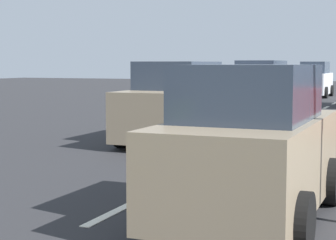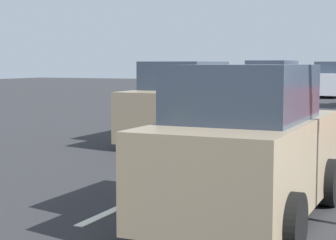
{
  "view_description": "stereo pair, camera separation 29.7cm",
  "coord_description": "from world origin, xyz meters",
  "px_view_note": "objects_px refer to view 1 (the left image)",
  "views": [
    {
      "loc": [
        3.73,
        -1.22,
        2.03
      ],
      "look_at": [
        -0.01,
        7.73,
        1.1
      ],
      "focal_mm": 63.21,
      "sensor_mm": 36.0,
      "label": 1
    },
    {
      "loc": [
        4.0,
        -1.1,
        2.03
      ],
      "look_at": [
        -0.01,
        7.73,
        1.1
      ],
      "focal_mm": 63.21,
      "sensor_mm": 36.0,
      "label": 2
    }
  ],
  "objects_px": {
    "car_oncoming_second": "(261,91)",
    "car_oncoming_third": "(315,81)",
    "car_outgoing_ahead": "(251,148)",
    "car_oncoming_lead": "(177,105)"
  },
  "relations": [
    {
      "from": "car_outgoing_ahead",
      "to": "car_oncoming_lead",
      "type": "bearing_deg",
      "value": 119.04
    },
    {
      "from": "car_oncoming_second",
      "to": "car_oncoming_third",
      "type": "height_order",
      "value": "car_oncoming_second"
    },
    {
      "from": "car_oncoming_second",
      "to": "car_oncoming_third",
      "type": "distance_m",
      "value": 14.67
    },
    {
      "from": "car_oncoming_second",
      "to": "car_oncoming_third",
      "type": "bearing_deg",
      "value": 91.0
    },
    {
      "from": "car_oncoming_lead",
      "to": "car_oncoming_second",
      "type": "relative_size",
      "value": 0.97
    },
    {
      "from": "car_oncoming_second",
      "to": "car_oncoming_third",
      "type": "xyz_separation_m",
      "value": [
        -0.26,
        14.67,
        -0.0
      ]
    },
    {
      "from": "car_oncoming_lead",
      "to": "car_oncoming_third",
      "type": "distance_m",
      "value": 22.63
    },
    {
      "from": "car_oncoming_lead",
      "to": "car_outgoing_ahead",
      "type": "relative_size",
      "value": 1.1
    },
    {
      "from": "car_oncoming_lead",
      "to": "car_oncoming_third",
      "type": "height_order",
      "value": "car_oncoming_third"
    },
    {
      "from": "car_oncoming_second",
      "to": "car_oncoming_third",
      "type": "relative_size",
      "value": 1.05
    }
  ]
}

